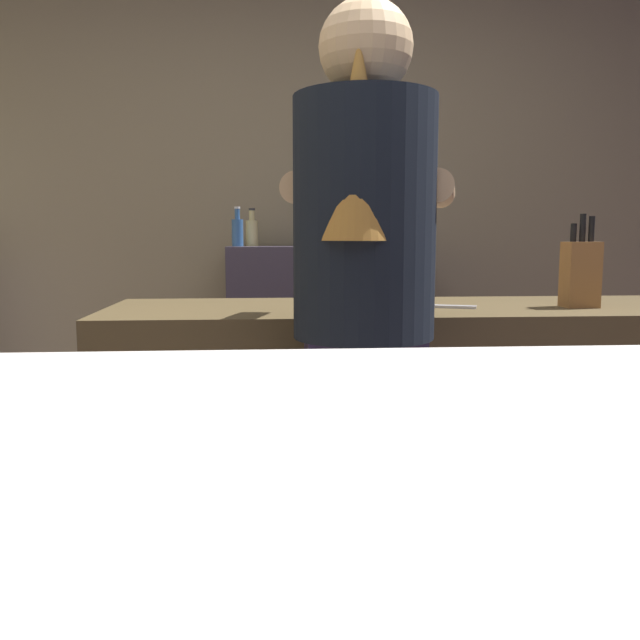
{
  "coord_description": "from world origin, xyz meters",
  "views": [
    {
      "loc": [
        -0.19,
        -1.31,
        1.12
      ],
      "look_at": [
        -0.15,
        -0.75,
        1.04
      ],
      "focal_mm": 37.12,
      "sensor_mm": 36.0,
      "label": 1
    }
  ],
  "objects_px": {
    "mixing_bowl": "(346,300)",
    "bottle_olive_oil": "(355,232)",
    "chefs_knife": "(436,306)",
    "bartender": "(363,301)",
    "knife_block": "(580,273)",
    "bottle_hot_sauce": "(252,232)",
    "bottle_vinegar": "(238,231)"
  },
  "relations": [
    {
      "from": "chefs_knife",
      "to": "mixing_bowl",
      "type": "bearing_deg",
      "value": -155.21
    },
    {
      "from": "bartender",
      "to": "bottle_olive_oil",
      "type": "bearing_deg",
      "value": 9.4
    },
    {
      "from": "knife_block",
      "to": "chefs_knife",
      "type": "relative_size",
      "value": 1.19
    },
    {
      "from": "knife_block",
      "to": "mixing_bowl",
      "type": "relative_size",
      "value": 1.5
    },
    {
      "from": "mixing_bowl",
      "to": "chefs_knife",
      "type": "height_order",
      "value": "mixing_bowl"
    },
    {
      "from": "knife_block",
      "to": "bottle_hot_sauce",
      "type": "distance_m",
      "value": 1.69
    },
    {
      "from": "knife_block",
      "to": "chefs_knife",
      "type": "xyz_separation_m",
      "value": [
        -0.44,
        0.02,
        -0.1
      ]
    },
    {
      "from": "bottle_olive_oil",
      "to": "bartender",
      "type": "bearing_deg",
      "value": -96.36
    },
    {
      "from": "bottle_vinegar",
      "to": "knife_block",
      "type": "bearing_deg",
      "value": -48.2
    },
    {
      "from": "knife_block",
      "to": "bottle_vinegar",
      "type": "relative_size",
      "value": 1.52
    },
    {
      "from": "chefs_knife",
      "to": "bartender",
      "type": "bearing_deg",
      "value": -105.0
    },
    {
      "from": "bottle_vinegar",
      "to": "bottle_olive_oil",
      "type": "bearing_deg",
      "value": 6.24
    },
    {
      "from": "chefs_knife",
      "to": "knife_block",
      "type": "bearing_deg",
      "value": 16.76
    },
    {
      "from": "bottle_olive_oil",
      "to": "bottle_hot_sauce",
      "type": "xyz_separation_m",
      "value": [
        -0.5,
        0.03,
        0.0
      ]
    },
    {
      "from": "chefs_knife",
      "to": "bottle_vinegar",
      "type": "distance_m",
      "value": 1.4
    },
    {
      "from": "bottle_vinegar",
      "to": "bottle_hot_sauce",
      "type": "distance_m",
      "value": 0.11
    },
    {
      "from": "bottle_vinegar",
      "to": "chefs_knife",
      "type": "bearing_deg",
      "value": -61.26
    },
    {
      "from": "mixing_bowl",
      "to": "bottle_hot_sauce",
      "type": "xyz_separation_m",
      "value": [
        -0.32,
        1.32,
        0.21
      ]
    },
    {
      "from": "chefs_knife",
      "to": "bottle_olive_oil",
      "type": "relative_size",
      "value": 1.32
    },
    {
      "from": "bartender",
      "to": "bottle_vinegar",
      "type": "height_order",
      "value": "bartender"
    },
    {
      "from": "bottle_olive_oil",
      "to": "bottle_hot_sauce",
      "type": "distance_m",
      "value": 0.5
    },
    {
      "from": "mixing_bowl",
      "to": "bottle_olive_oil",
      "type": "xyz_separation_m",
      "value": [
        0.19,
        1.3,
        0.21
      ]
    },
    {
      "from": "bartender",
      "to": "knife_block",
      "type": "relative_size",
      "value": 5.83
    },
    {
      "from": "knife_block",
      "to": "mixing_bowl",
      "type": "xyz_separation_m",
      "value": [
        -0.72,
        -0.0,
        -0.08
      ]
    },
    {
      "from": "bartender",
      "to": "mixing_bowl",
      "type": "distance_m",
      "value": 0.38
    },
    {
      "from": "bartender",
      "to": "knife_block",
      "type": "height_order",
      "value": "bartender"
    },
    {
      "from": "mixing_bowl",
      "to": "knife_block",
      "type": "bearing_deg",
      "value": 0.11
    },
    {
      "from": "bottle_olive_oil",
      "to": "bottle_vinegar",
      "type": "bearing_deg",
      "value": -173.76
    },
    {
      "from": "knife_block",
      "to": "bottle_olive_oil",
      "type": "distance_m",
      "value": 1.41
    },
    {
      "from": "bottle_vinegar",
      "to": "bottle_hot_sauce",
      "type": "height_order",
      "value": "bottle_vinegar"
    },
    {
      "from": "knife_block",
      "to": "chefs_knife",
      "type": "height_order",
      "value": "knife_block"
    },
    {
      "from": "knife_block",
      "to": "bottle_olive_oil",
      "type": "relative_size",
      "value": 1.56
    }
  ]
}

